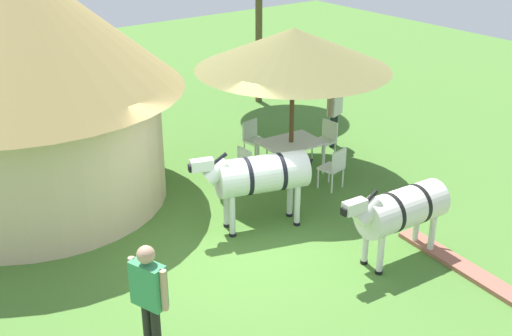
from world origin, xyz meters
TOP-DOWN VIEW (x-y plane):
  - ground_plane at (0.00, 0.00)m, footprint 36.00×36.00m
  - thatched_hut at (-2.10, 3.81)m, footprint 6.06×6.06m
  - shade_umbrella at (2.75, 1.72)m, footprint 4.08×4.08m
  - patio_dining_table at (2.75, 1.72)m, footprint 1.35×1.05m
  - patio_chair_near_hut at (2.58, 2.88)m, footprint 0.49×0.48m
  - patio_chair_near_lawn at (1.57, 1.68)m, footprint 0.43×0.45m
  - patio_chair_east_end at (2.96, 0.56)m, footprint 0.51×0.49m
  - patio_chair_west_end at (3.92, 1.85)m, footprint 0.47×0.48m
  - guest_beside_umbrella at (4.57, 2.31)m, footprint 0.55×0.34m
  - standing_watcher at (-2.57, -1.81)m, footprint 0.36×0.60m
  - zebra_nearest_camera at (0.75, 0.23)m, footprint 2.26×1.15m
  - zebra_by_umbrella at (1.93, -2.07)m, footprint 2.26×0.77m
  - brick_patio_kerb at (2.60, -3.01)m, footprint 0.62×2.82m

SIDE VIEW (x-z plane):
  - ground_plane at x=0.00m, z-range 0.00..0.00m
  - brick_patio_kerb at x=2.60m, z-range 0.00..0.08m
  - patio_chair_near_hut at x=2.58m, z-range 0.07..0.97m
  - patio_chair_near_lawn at x=1.57m, z-range 0.07..0.97m
  - patio_chair_east_end at x=2.96m, z-range 0.07..0.97m
  - patio_chair_west_end at x=3.92m, z-range 0.07..0.97m
  - patio_dining_table at x=2.75m, z-range 0.29..1.03m
  - zebra_by_umbrella at x=1.93m, z-range 0.20..1.68m
  - guest_beside_umbrella at x=4.57m, z-range 0.16..1.79m
  - zebra_nearest_camera at x=0.75m, z-range 0.25..1.84m
  - standing_watcher at x=-2.57m, z-range 0.18..1.93m
  - thatched_hut at x=-2.10m, z-range 0.21..5.05m
  - shade_umbrella at x=2.75m, z-range 1.18..4.38m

